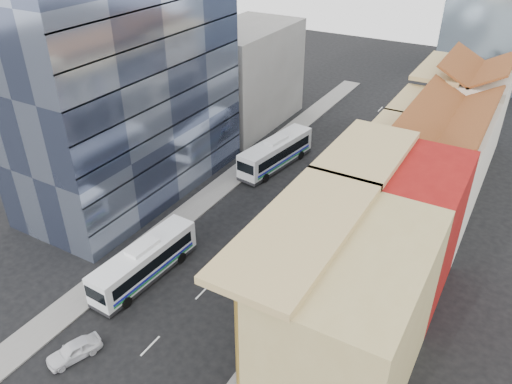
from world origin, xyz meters
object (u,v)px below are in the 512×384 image
Objects in this scene: shophouse_tan at (350,324)px; bus_right at (296,208)px; sedan_left at (74,350)px; office_tower at (121,60)px; bus_left_near at (145,261)px; bus_left_far at (276,152)px.

bus_right is at bearing 125.39° from shophouse_tan.
bus_right is 2.92× the size of sedan_left.
office_tower is at bearing 155.70° from shophouse_tan.
bus_right reaches higher than bus_left_near.
shophouse_tan is 33.13m from bus_left_far.
bus_left_near is 2.80× the size of sedan_left.
bus_left_near is 9.77m from sedan_left.
shophouse_tan is 3.48× the size of sedan_left.
bus_right reaches higher than sedan_left.
sedan_left is at bearing -106.13° from bus_right.
bus_left_far is (11.59, 12.54, -13.05)m from office_tower.
shophouse_tan is at bearing 42.79° from sedan_left.
bus_left_far is at bearing 47.25° from office_tower.
sedan_left is at bearing -79.31° from bus_left_near.
shophouse_tan is 20.05m from bus_left_near.
bus_right is at bearing 95.08° from sedan_left.
bus_left_near is 0.93× the size of bus_left_far.
shophouse_tan is at bearing -24.30° from office_tower.
bus_right is at bearing -44.53° from bus_left_far.
sedan_left is (12.85, -21.58, -14.32)m from office_tower.
office_tower is (-31.00, 14.00, 9.00)m from shophouse_tan.
bus_left_near is at bearing -82.18° from bus_left_far.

